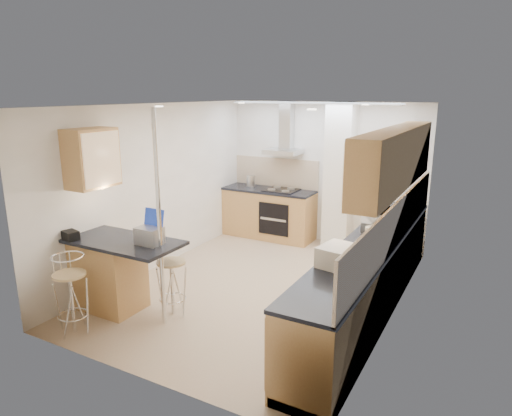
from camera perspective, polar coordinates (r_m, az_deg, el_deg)
The scene contains 16 objects.
ground at distance 6.50m, azimuth 0.65°, elevation -9.84°, with size 4.80×4.80×0.00m, color tan.
room_shell at distance 6.23m, azimuth 4.95°, elevation 3.91°, with size 3.64×4.84×2.51m.
right_counter at distance 5.83m, azimuth 13.95°, elevation -8.31°, with size 0.63×4.40×0.92m.
back_counter at distance 8.52m, azimuth 1.62°, elevation -0.63°, with size 1.70×0.63×0.92m.
peninsula at distance 5.86m, azimuth -16.09°, elevation -8.19°, with size 1.47×0.72×0.94m.
microwave at distance 6.03m, azimuth 15.54°, elevation -1.59°, with size 0.52×0.35×0.29m, color silver.
laptop at distance 5.45m, azimuth -13.19°, elevation -3.40°, with size 0.29×0.22×0.20m, color #9C9FA4.
bag at distance 5.91m, azimuth -22.17°, elevation -3.18°, with size 0.20×0.14×0.11m, color black.
bar_stool_near at distance 5.59m, azimuth -22.10°, elevation -9.93°, with size 0.38×0.38×0.93m, color tan, non-canonical shape.
bar_stool_end at distance 5.69m, azimuth -10.46°, elevation -8.80°, with size 0.37×0.37×0.90m, color tan, non-canonical shape.
jar_a at distance 5.99m, azimuth 16.75°, elevation -2.22°, with size 0.12×0.12×0.20m, color beige.
jar_b at distance 6.21m, azimuth 16.56°, elevation -1.82°, with size 0.11×0.11×0.16m, color beige.
jar_c at distance 5.48m, azimuth 14.17°, elevation -3.45°, with size 0.14×0.14×0.22m, color beige.
jar_d at distance 4.64m, azimuth 13.25°, elevation -7.24°, with size 0.10×0.10×0.14m, color silver.
bread_bin at distance 4.79m, azimuth 10.16°, elevation -5.90°, with size 0.32×0.40×0.21m, color beige.
kettle at distance 8.63m, azimuth -0.65°, elevation 3.40°, with size 0.16×0.16×0.21m, color silver.
Camera 1 is at (2.77, -5.24, 2.67)m, focal length 32.00 mm.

